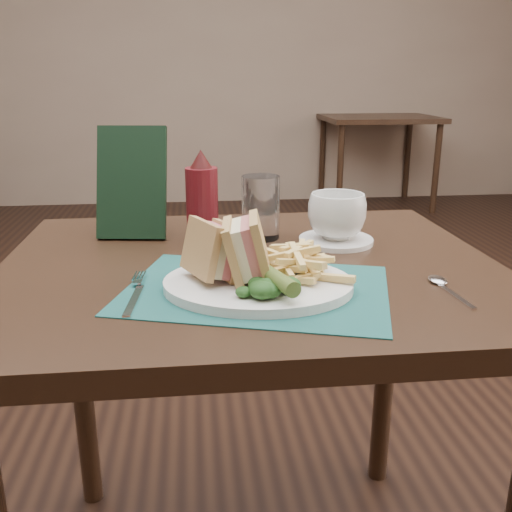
{
  "coord_description": "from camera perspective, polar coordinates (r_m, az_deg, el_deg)",
  "views": [
    {
      "loc": [
        -0.1,
        -1.48,
        1.08
      ],
      "look_at": [
        -0.0,
        -0.61,
        0.8
      ],
      "focal_mm": 40.0,
      "sensor_mm": 36.0,
      "label": 1
    }
  ],
  "objects": [
    {
      "name": "floor",
      "position": [
        1.83,
        -2.21,
        -18.28
      ],
      "size": [
        7.0,
        7.0,
        0.0
      ],
      "primitive_type": "plane",
      "color": "black",
      "rests_on": "ground"
    },
    {
      "name": "saucer",
      "position": [
        1.17,
        7.99,
        1.56
      ],
      "size": [
        0.19,
        0.19,
        0.01
      ],
      "primitive_type": "cylinder",
      "rotation": [
        0.0,
        0.0,
        0.27
      ],
      "color": "white",
      "rests_on": "table_main"
    },
    {
      "name": "sandwich_half_b",
      "position": [
        0.89,
        -2.25,
        0.8
      ],
      "size": [
        0.09,
        0.11,
        0.1
      ],
      "primitive_type": null,
      "rotation": [
        0.0,
        -0.24,
        -0.1
      ],
      "color": "tan",
      "rests_on": "plate"
    },
    {
      "name": "sandwich_half_a",
      "position": [
        0.89,
        -5.52,
        0.46
      ],
      "size": [
        0.11,
        0.12,
        0.1
      ],
      "primitive_type": null,
      "rotation": [
        0.0,
        0.24,
        0.44
      ],
      "color": "tan",
      "rests_on": "plate"
    },
    {
      "name": "fries_pile",
      "position": [
        0.92,
        4.29,
        -0.32
      ],
      "size": [
        0.18,
        0.2,
        0.05
      ],
      "primitive_type": null,
      "color": "#EDCB76",
      "rests_on": "plate"
    },
    {
      "name": "drinking_glass",
      "position": [
        1.18,
        0.46,
        4.88
      ],
      "size": [
        0.1,
        0.1,
        0.13
      ],
      "primitive_type": "cylinder",
      "rotation": [
        0.0,
        0.0,
        -0.43
      ],
      "color": "white",
      "rests_on": "table_main"
    },
    {
      "name": "ketchup_bottle",
      "position": [
        1.15,
        -5.43,
        5.98
      ],
      "size": [
        0.08,
        0.08,
        0.19
      ],
      "primitive_type": null,
      "rotation": [
        0.0,
        0.0,
        0.27
      ],
      "color": "#520E14",
      "rests_on": "table_main"
    },
    {
      "name": "table_bg_right",
      "position": [
        4.94,
        11.94,
        9.2
      ],
      "size": [
        0.9,
        0.75,
        0.75
      ],
      "primitive_type": null,
      "color": "black",
      "rests_on": "ground"
    },
    {
      "name": "pickle_spear",
      "position": [
        0.84,
        1.95,
        -2.22
      ],
      "size": [
        0.06,
        0.12,
        0.03
      ],
      "primitive_type": "cylinder",
      "rotation": [
        1.54,
        0.0,
        0.29
      ],
      "color": "#486225",
      "rests_on": "plate"
    },
    {
      "name": "plate",
      "position": [
        0.9,
        0.21,
        -2.85
      ],
      "size": [
        0.33,
        0.28,
        0.01
      ],
      "primitive_type": null,
      "rotation": [
        0.0,
        0.0,
        -0.15
      ],
      "color": "white",
      "rests_on": "placemat"
    },
    {
      "name": "check_presenter",
      "position": [
        1.21,
        -12.31,
        7.18
      ],
      "size": [
        0.15,
        0.1,
        0.23
      ],
      "primitive_type": "cube",
      "rotation": [
        -0.31,
        0.0,
        -0.14
      ],
      "color": "black",
      "rests_on": "table_main"
    },
    {
      "name": "coffee_cup",
      "position": [
        1.15,
        8.1,
        3.99
      ],
      "size": [
        0.16,
        0.16,
        0.09
      ],
      "primitive_type": "imported",
      "rotation": [
        0.0,
        0.0,
        0.67
      ],
      "color": "white",
      "rests_on": "saucer"
    },
    {
      "name": "fork",
      "position": [
        0.9,
        -11.95,
        -3.41
      ],
      "size": [
        0.05,
        0.17,
        0.01
      ],
      "primitive_type": null,
      "rotation": [
        0.0,
        0.0,
        -0.09
      ],
      "color": "silver",
      "rests_on": "placemat"
    },
    {
      "name": "placemat",
      "position": [
        0.91,
        0.03,
        -3.34
      ],
      "size": [
        0.48,
        0.4,
        0.0
      ],
      "primitive_type": "cube",
      "rotation": [
        0.0,
        0.0,
        -0.29
      ],
      "color": "#184C49",
      "rests_on": "table_main"
    },
    {
      "name": "table_main",
      "position": [
        1.21,
        -0.56,
        -17.77
      ],
      "size": [
        0.9,
        0.75,
        0.75
      ],
      "primitive_type": null,
      "color": "black",
      "rests_on": "ground"
    },
    {
      "name": "wall_back",
      "position": [
        5.09,
        -5.19,
        5.47
      ],
      "size": [
        6.0,
        0.0,
        6.0
      ],
      "primitive_type": "plane",
      "rotation": [
        1.57,
        0.0,
        0.0
      ],
      "color": "gray",
      "rests_on": "ground"
    },
    {
      "name": "kale_garnish",
      "position": [
        0.84,
        1.05,
        -3.0
      ],
      "size": [
        0.11,
        0.08,
        0.03
      ],
      "primitive_type": null,
      "color": "#173A15",
      "rests_on": "plate"
    },
    {
      "name": "spoon",
      "position": [
        0.95,
        18.8,
        -3.14
      ],
      "size": [
        0.05,
        0.15,
        0.01
      ],
      "primitive_type": null,
      "rotation": [
        0.0,
        0.0,
        0.08
      ],
      "color": "silver",
      "rests_on": "table_main"
    }
  ]
}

